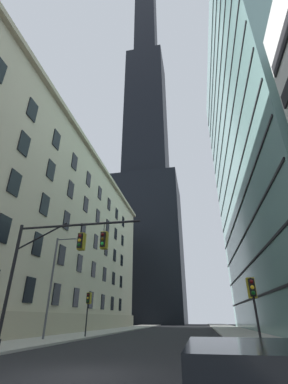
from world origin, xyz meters
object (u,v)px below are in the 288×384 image
at_px(traffic_light_near_right, 252,292).
at_px(traffic_light_far_left, 88,301).
at_px(street_lamppost, 56,276).
at_px(traffic_signal_mast, 62,254).

distance_m(traffic_light_near_right, traffic_light_far_left, 17.20).
distance_m(traffic_light_far_left, street_lamppost, 4.73).
bearing_deg(street_lamppost, traffic_light_near_right, -23.31).
height_order(traffic_light_near_right, street_lamppost, street_lamppost).
height_order(traffic_signal_mast, street_lamppost, street_lamppost).
bearing_deg(traffic_light_far_left, traffic_signal_mast, -76.59).
distance_m(traffic_signal_mast, traffic_light_far_left, 11.96).
bearing_deg(traffic_light_near_right, traffic_signal_mast, -175.22).
relative_size(traffic_signal_mast, traffic_light_far_left, 2.14).
xyz_separation_m(traffic_light_near_right, street_lamppost, (-15.23, 6.56, 2.15)).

